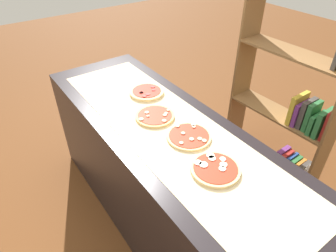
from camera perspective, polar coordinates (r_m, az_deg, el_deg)
name	(u,v)px	position (r m, az deg, el deg)	size (l,w,h in m)	color
ground_plane	(168,220)	(2.45, 0.00, -17.70)	(12.00, 12.00, 0.00)	brown
counter	(168,180)	(2.10, 0.00, -10.44)	(2.30, 0.73, 0.91)	black
parchment_paper	(168,129)	(1.80, 0.00, -0.49)	(1.99, 0.56, 0.00)	beige
pizza_pepperoni_0	(147,92)	(2.15, -4.12, 6.57)	(0.25, 0.25, 0.03)	#E5C17F
pizza_mushroom_1	(155,116)	(1.89, -2.51, 1.93)	(0.25, 0.25, 0.03)	#DBB26B
pizza_mushroom_2	(189,136)	(1.72, 4.08, -2.01)	(0.26, 0.26, 0.02)	#E5C17F
pizza_mozzarella_3	(215,169)	(1.54, 9.12, -8.16)	(0.26, 0.26, 0.03)	#E5C17F
bookshelf	(295,106)	(2.60, 23.41, 3.65)	(0.92, 0.27, 1.67)	brown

